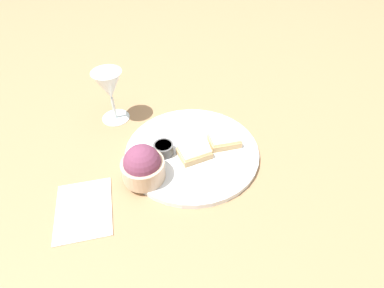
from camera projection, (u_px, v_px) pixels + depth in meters
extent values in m
plane|color=#93704C|center=(192.00, 154.00, 0.77)|extent=(4.00, 4.00, 0.00)
cylinder|color=silver|center=(192.00, 152.00, 0.77)|extent=(0.34, 0.34, 0.01)
cylinder|color=tan|center=(143.00, 170.00, 0.68)|extent=(0.10, 0.10, 0.05)
sphere|color=#6B334C|center=(142.00, 163.00, 0.66)|extent=(0.08, 0.08, 0.08)
cylinder|color=#4C4C4C|center=(164.00, 149.00, 0.74)|extent=(0.05, 0.05, 0.03)
cylinder|color=tan|center=(163.00, 146.00, 0.74)|extent=(0.04, 0.04, 0.01)
cube|color=tan|center=(225.00, 142.00, 0.77)|extent=(0.08, 0.06, 0.02)
cube|color=beige|center=(225.00, 138.00, 0.76)|extent=(0.07, 0.05, 0.01)
cube|color=tan|center=(195.00, 153.00, 0.74)|extent=(0.08, 0.07, 0.02)
cube|color=beige|center=(195.00, 149.00, 0.73)|extent=(0.08, 0.06, 0.01)
cylinder|color=silver|center=(116.00, 117.00, 0.87)|extent=(0.08, 0.08, 0.01)
cylinder|color=silver|center=(114.00, 107.00, 0.85)|extent=(0.01, 0.01, 0.07)
cone|color=silver|center=(109.00, 85.00, 0.80)|extent=(0.08, 0.08, 0.08)
cube|color=beige|center=(84.00, 209.00, 0.64)|extent=(0.12, 0.16, 0.01)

